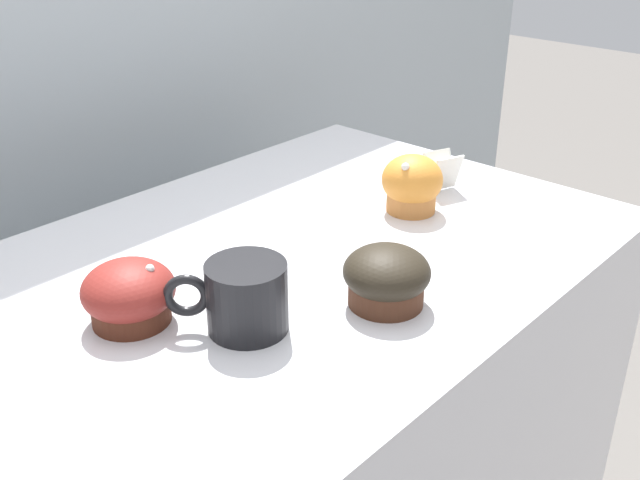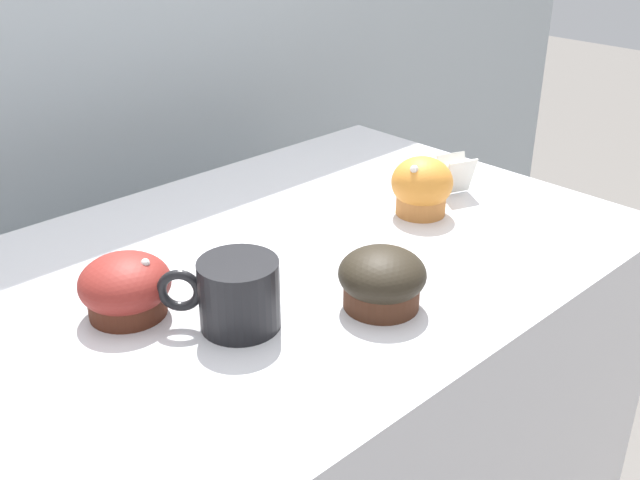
{
  "view_description": "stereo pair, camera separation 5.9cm",
  "coord_description": "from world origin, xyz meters",
  "views": [
    {
      "loc": [
        -0.59,
        -0.62,
        1.41
      ],
      "look_at": [
        0.02,
        -0.07,
        1.0
      ],
      "focal_mm": 42.0,
      "sensor_mm": 36.0,
      "label": 1
    },
    {
      "loc": [
        -0.55,
        -0.66,
        1.41
      ],
      "look_at": [
        0.02,
        -0.07,
        1.0
      ],
      "focal_mm": 42.0,
      "sensor_mm": 36.0,
      "label": 2
    }
  ],
  "objects": [
    {
      "name": "coffee_cup",
      "position": [
        -0.13,
        -0.09,
        1.0
      ],
      "size": [
        0.11,
        0.11,
        0.08
      ],
      "color": "black",
      "rests_on": "display_counter"
    },
    {
      "name": "wall_back",
      "position": [
        0.0,
        0.6,
        0.9
      ],
      "size": [
        3.2,
        0.1,
        1.8
      ],
      "primitive_type": "cube",
      "color": "#A8B2B7",
      "rests_on": "ground"
    },
    {
      "name": "muffin_back_left",
      "position": [
        0.02,
        -0.17,
        0.99
      ],
      "size": [
        0.1,
        0.1,
        0.07
      ],
      "color": "#492819",
      "rests_on": "display_counter"
    },
    {
      "name": "price_card",
      "position": [
        0.35,
        -0.03,
        0.99
      ],
      "size": [
        0.06,
        0.06,
        0.06
      ],
      "color": "white",
      "rests_on": "display_counter"
    },
    {
      "name": "muffin_front_center",
      "position": [
        -0.2,
        0.02,
        0.99
      ],
      "size": [
        0.1,
        0.1,
        0.07
      ],
      "color": "#4B2215",
      "rests_on": "display_counter"
    },
    {
      "name": "muffin_back_right",
      "position": [
        0.26,
        -0.04,
        1.0
      ],
      "size": [
        0.09,
        0.09,
        0.09
      ],
      "color": "#C7793A",
      "rests_on": "display_counter"
    }
  ]
}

